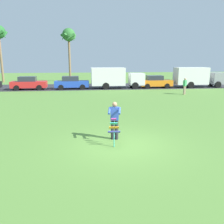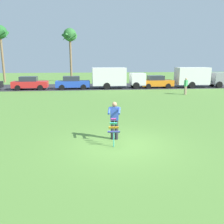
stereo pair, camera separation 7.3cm
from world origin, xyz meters
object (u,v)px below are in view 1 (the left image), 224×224
(parked_truck_grey_van, at_px, (197,77))
(palm_tree_right_near, at_px, (69,37))
(person_kite_flyer, at_px, (115,119))
(parked_truck_white_box, at_px, (114,77))
(kite_held, at_px, (114,128))
(person_walker_near, at_px, (185,86))
(parked_car_blue, at_px, (72,83))
(parked_car_red, at_px, (29,83))
(parked_car_orange, at_px, (155,82))

(parked_truck_grey_van, bearing_deg, palm_tree_right_near, 148.19)
(person_kite_flyer, relative_size, parked_truck_grey_van, 0.26)
(parked_truck_white_box, bearing_deg, parked_truck_grey_van, -0.00)
(kite_held, relative_size, parked_truck_grey_van, 0.17)
(kite_held, xyz_separation_m, person_walker_near, (9.26, 13.97, 0.18))
(parked_car_blue, bearing_deg, parked_truck_white_box, 0.01)
(parked_car_blue, relative_size, parked_truck_white_box, 0.63)
(person_kite_flyer, bearing_deg, parked_truck_white_box, 82.71)
(person_kite_flyer, height_order, parked_car_red, person_kite_flyer)
(person_kite_flyer, height_order, palm_tree_right_near, palm_tree_right_near)
(person_kite_flyer, xyz_separation_m, parked_car_blue, (-2.93, 19.41, -0.18))
(kite_held, bearing_deg, person_walker_near, 56.45)
(parked_car_red, distance_m, person_walker_near, 18.34)
(parked_truck_white_box, xyz_separation_m, palm_tree_right_near, (-6.18, 10.68, 5.82))
(parked_car_red, xyz_separation_m, person_walker_near, (17.25, -6.22, 0.16))
(parked_truck_white_box, relative_size, person_walker_near, 3.88)
(parked_car_blue, xyz_separation_m, parked_truck_grey_van, (16.45, 0.00, 0.64))
(parked_truck_white_box, bearing_deg, palm_tree_right_near, 120.07)
(person_kite_flyer, relative_size, parked_car_red, 0.41)
(person_kite_flyer, relative_size, kite_held, 1.55)
(parked_car_red, relative_size, parked_car_blue, 1.00)
(parked_truck_grey_van, height_order, person_walker_near, parked_truck_grey_van)
(parked_car_blue, bearing_deg, parked_truck_grey_van, 0.00)
(person_walker_near, bearing_deg, parked_truck_grey_van, 54.81)
(parked_car_orange, distance_m, person_walker_near, 6.35)
(parked_car_red, xyz_separation_m, palm_tree_right_near, (4.42, 10.68, 6.46))
(kite_held, bearing_deg, parked_car_blue, 97.90)
(parked_car_blue, relative_size, palm_tree_right_near, 0.49)
(parked_car_blue, relative_size, parked_truck_grey_van, 0.63)
(palm_tree_right_near, bearing_deg, parked_truck_white_box, -59.93)
(parked_car_red, bearing_deg, palm_tree_right_near, 67.54)
(parked_truck_white_box, bearing_deg, person_walker_near, -43.08)
(parked_truck_white_box, distance_m, parked_truck_grey_van, 11.04)
(kite_held, relative_size, palm_tree_right_near, 0.13)
(parked_car_red, distance_m, parked_truck_grey_van, 21.65)
(palm_tree_right_near, bearing_deg, parked_truck_grey_van, -31.81)
(parked_car_red, relative_size, person_walker_near, 2.46)
(parked_truck_grey_van, bearing_deg, parked_car_blue, -180.00)
(kite_held, distance_m, parked_truck_grey_van, 24.38)
(person_kite_flyer, xyz_separation_m, parked_truck_white_box, (2.48, 19.42, 0.46))
(kite_held, distance_m, parked_car_orange, 21.72)
(person_kite_flyer, bearing_deg, parked_car_red, 112.68)
(person_kite_flyer, bearing_deg, parked_car_blue, 98.58)
(parked_truck_grey_van, xyz_separation_m, palm_tree_right_near, (-17.22, 10.68, 5.82))
(person_kite_flyer, xyz_separation_m, palm_tree_right_near, (-3.70, 30.10, 6.28))
(kite_held, distance_m, parked_car_red, 21.71)
(person_kite_flyer, height_order, kite_held, person_kite_flyer)
(parked_truck_white_box, relative_size, palm_tree_right_near, 0.77)
(parked_truck_grey_van, relative_size, palm_tree_right_near, 0.78)
(person_kite_flyer, relative_size, parked_car_orange, 0.41)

